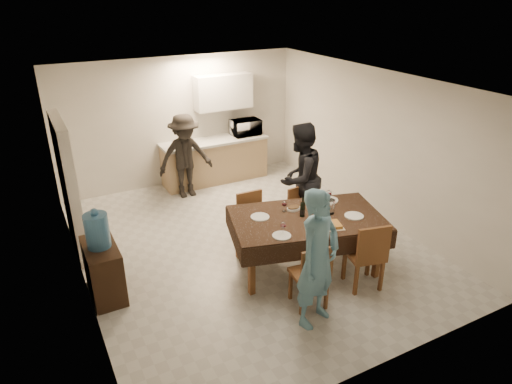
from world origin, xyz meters
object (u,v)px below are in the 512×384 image
console (104,271)px  microwave (246,127)px  person_far (300,178)px  person_kitchen (185,156)px  dining_table (307,219)px  wine_bottle (303,207)px  water_pitcher (330,207)px  water_jug (97,231)px  savoury_tart (329,225)px  person_near (318,259)px

console → microwave: (3.62, 2.97, 0.70)m
person_far → person_kitchen: size_ratio=1.13×
console → dining_table: bearing=-14.1°
wine_bottle → water_pitcher: 0.41m
console → microwave: 4.73m
dining_table → wine_bottle: size_ratio=8.10×
person_far → dining_table: bearing=40.4°
water_jug → wine_bottle: (2.70, -0.64, -0.00)m
person_kitchen → person_far: bearing=-60.6°
dining_table → water_pitcher: (0.35, -0.05, 0.14)m
dining_table → water_jug: 2.84m
dining_table → person_far: person_far is taller
water_jug → microwave: microwave is taller
savoury_tart → person_far: size_ratio=0.20×
console → savoury_tart: 3.08m
water_jug → water_pitcher: bearing=-13.5°
wine_bottle → water_pitcher: bearing=-14.0°
water_pitcher → savoury_tart: (-0.25, -0.33, -0.08)m
microwave → wine_bottle: bearing=75.7°
person_far → console: bearing=-15.8°
person_near → person_far: bearing=42.4°
dining_table → microwave: bearing=91.8°
microwave → savoury_tart: bearing=79.2°
savoury_tart → person_far: bearing=72.5°
savoury_tart → person_kitchen: person_kitchen is taller
microwave → person_near: person_near is taller
console → person_near: bearing=-38.4°
water_jug → savoury_tart: (2.85, -1.07, -0.13)m
dining_table → person_far: (0.55, 1.05, 0.14)m
person_near → person_kitchen: person_near is taller
savoury_tart → microwave: size_ratio=0.63×
console → savoury_tart: (2.85, -1.07, 0.48)m
water_pitcher → person_near: 1.35m
water_pitcher → microwave: size_ratio=0.35×
water_pitcher → savoury_tart: water_pitcher is taller
microwave → person_near: bearing=73.3°
savoury_tart → water_pitcher: bearing=52.9°
console → person_far: size_ratio=0.44×
wine_bottle → savoury_tart: bearing=-70.8°
water_pitcher → person_far: size_ratio=0.11×
console → water_pitcher: (3.10, -0.74, 0.56)m
console → water_jug: 0.61m
dining_table → savoury_tart: savoury_tart is taller
person_kitchen → water_jug: bearing=-129.5°
wine_bottle → person_far: person_far is taller
water_pitcher → person_near: (-0.90, -1.00, -0.05)m
console → water_pitcher: 3.24m
water_jug → person_near: 2.81m
console → person_far: 3.36m
water_jug → dining_table: bearing=-14.1°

